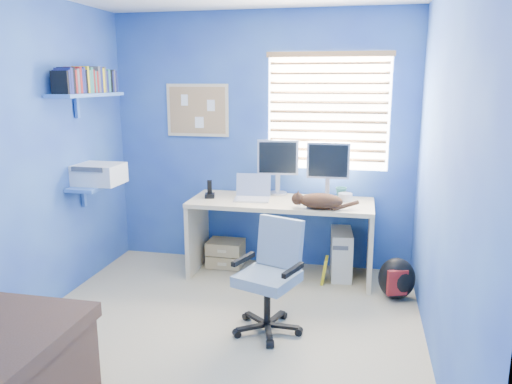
% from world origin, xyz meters
% --- Properties ---
extents(floor, '(3.00, 3.20, 0.00)m').
position_xyz_m(floor, '(0.00, 0.00, 0.00)').
color(floor, tan).
rests_on(floor, ground).
extents(wall_back, '(3.00, 0.01, 2.50)m').
position_xyz_m(wall_back, '(0.00, 1.60, 1.25)').
color(wall_back, '#233A9E').
rests_on(wall_back, ground).
extents(wall_front, '(3.00, 0.01, 2.50)m').
position_xyz_m(wall_front, '(0.00, -1.60, 1.25)').
color(wall_front, '#233A9E').
rests_on(wall_front, ground).
extents(wall_left, '(0.01, 3.20, 2.50)m').
position_xyz_m(wall_left, '(-1.50, 0.00, 1.25)').
color(wall_left, '#233A9E').
rests_on(wall_left, ground).
extents(wall_right, '(0.01, 3.20, 2.50)m').
position_xyz_m(wall_right, '(1.50, 0.00, 1.25)').
color(wall_right, '#233A9E').
rests_on(wall_right, ground).
extents(desk, '(1.71, 0.65, 0.74)m').
position_xyz_m(desk, '(0.26, 1.26, 0.37)').
color(desk, '#CCB57F').
rests_on(desk, floor).
extents(laptop, '(0.36, 0.29, 0.22)m').
position_xyz_m(laptop, '(-0.01, 1.23, 0.85)').
color(laptop, silver).
rests_on(laptop, desk).
extents(monitor_left, '(0.41, 0.17, 0.54)m').
position_xyz_m(monitor_left, '(0.18, 1.52, 1.01)').
color(monitor_left, silver).
rests_on(monitor_left, desk).
extents(monitor_right, '(0.40, 0.13, 0.54)m').
position_xyz_m(monitor_right, '(0.68, 1.42, 1.01)').
color(monitor_right, silver).
rests_on(monitor_right, desk).
extents(phone, '(0.11, 0.13, 0.17)m').
position_xyz_m(phone, '(-0.43, 1.23, 0.82)').
color(phone, black).
rests_on(phone, desk).
extents(mug, '(0.10, 0.09, 0.10)m').
position_xyz_m(mug, '(0.80, 1.50, 0.79)').
color(mug, '#2C7468').
rests_on(mug, desk).
extents(cd_spindle, '(0.13, 0.13, 0.07)m').
position_xyz_m(cd_spindle, '(0.85, 1.39, 0.78)').
color(cd_spindle, silver).
rests_on(cd_spindle, desk).
extents(cat, '(0.39, 0.22, 0.14)m').
position_xyz_m(cat, '(0.65, 1.03, 0.81)').
color(cat, black).
rests_on(cat, desk).
extents(tower_pc, '(0.23, 0.46, 0.45)m').
position_xyz_m(tower_pc, '(0.83, 1.35, 0.23)').
color(tower_pc, beige).
rests_on(tower_pc, floor).
extents(drawer_boxes, '(0.35, 0.28, 0.27)m').
position_xyz_m(drawer_boxes, '(-0.32, 1.38, 0.14)').
color(drawer_boxes, tan).
rests_on(drawer_boxes, floor).
extents(yellow_book, '(0.03, 0.17, 0.24)m').
position_xyz_m(yellow_book, '(0.69, 1.15, 0.12)').
color(yellow_book, yellow).
rests_on(yellow_book, floor).
extents(backpack, '(0.37, 0.33, 0.36)m').
position_xyz_m(backpack, '(1.32, 0.93, 0.18)').
color(backpack, black).
rests_on(backpack, floor).
extents(office_chair, '(0.62, 0.62, 0.84)m').
position_xyz_m(office_chair, '(0.36, 0.17, 0.31)').
color(office_chair, black).
rests_on(office_chair, floor).
extents(window_blinds, '(1.15, 0.05, 1.10)m').
position_xyz_m(window_blinds, '(0.65, 1.57, 1.55)').
color(window_blinds, white).
rests_on(window_blinds, ground).
extents(corkboard, '(0.64, 0.02, 0.52)m').
position_xyz_m(corkboard, '(-0.65, 1.58, 1.55)').
color(corkboard, '#CCB57F').
rests_on(corkboard, ground).
extents(wall_shelves, '(0.42, 0.90, 1.05)m').
position_xyz_m(wall_shelves, '(-1.35, 0.75, 1.43)').
color(wall_shelves, '#4373C2').
rests_on(wall_shelves, ground).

